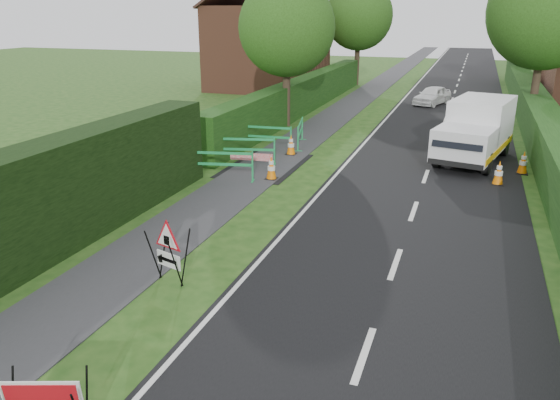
# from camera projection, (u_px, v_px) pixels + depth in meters

# --- Properties ---
(ground) EXTENTS (120.00, 120.00, 0.00)m
(ground) POSITION_uv_depth(u_px,v_px,m) (195.00, 360.00, 8.64)
(ground) COLOR #1E4614
(ground) RESTS_ON ground
(road_surface) EXTENTS (6.00, 90.00, 0.02)m
(road_surface) POSITION_uv_depth(u_px,v_px,m) (457.00, 87.00, 39.01)
(road_surface) COLOR black
(road_surface) RESTS_ON ground
(footpath) EXTENTS (2.00, 90.00, 0.02)m
(footpath) POSITION_uv_depth(u_px,v_px,m) (380.00, 84.00, 40.74)
(footpath) COLOR #2D2D30
(footpath) RESTS_ON ground
(hedge_west_far) EXTENTS (1.00, 24.00, 1.80)m
(hedge_west_far) POSITION_uv_depth(u_px,v_px,m) (303.00, 111.00, 29.79)
(hedge_west_far) COLOR #14380F
(hedge_west_far) RESTS_ON ground
(hedge_east) EXTENTS (1.20, 50.00, 1.50)m
(hedge_east) POSITION_uv_depth(u_px,v_px,m) (544.00, 155.00, 20.84)
(hedge_east) COLOR #14380F
(hedge_east) RESTS_ON ground
(house_west) EXTENTS (7.50, 7.40, 7.88)m
(house_west) POSITION_uv_depth(u_px,v_px,m) (268.00, 46.00, 37.53)
(house_west) COLOR brown
(house_west) RESTS_ON ground
(tree_nw) EXTENTS (4.40, 4.40, 6.70)m
(tree_nw) POSITION_uv_depth(u_px,v_px,m) (287.00, 28.00, 24.63)
(tree_nw) COLOR #2D2116
(tree_nw) RESTS_ON ground
(tree_ne) EXTENTS (5.20, 5.20, 7.79)m
(tree_ne) POSITION_uv_depth(u_px,v_px,m) (547.00, 11.00, 24.51)
(tree_ne) COLOR #2D2116
(tree_ne) RESTS_ON ground
(tree_fw) EXTENTS (4.80, 4.80, 7.24)m
(tree_fw) POSITION_uv_depth(u_px,v_px,m) (359.00, 16.00, 38.76)
(tree_fw) COLOR #2D2116
(tree_fw) RESTS_ON ground
(tree_fe) EXTENTS (4.20, 4.20, 6.33)m
(tree_fe) POSITION_uv_depth(u_px,v_px,m) (521.00, 25.00, 39.07)
(tree_fe) COLOR #2D2116
(tree_fe) RESTS_ON ground
(triangle_sign) EXTENTS (0.98, 0.98, 1.15)m
(triangle_sign) POSITION_uv_depth(u_px,v_px,m) (167.00, 247.00, 10.81)
(triangle_sign) COLOR black
(triangle_sign) RESTS_ON ground
(works_van) EXTENTS (2.84, 5.06, 2.18)m
(works_van) POSITION_uv_depth(u_px,v_px,m) (476.00, 129.00, 19.74)
(works_van) COLOR silver
(works_van) RESTS_ON ground
(traffic_cone_0) EXTENTS (0.38, 0.38, 0.79)m
(traffic_cone_0) POSITION_uv_depth(u_px,v_px,m) (499.00, 173.00, 17.17)
(traffic_cone_0) COLOR black
(traffic_cone_0) RESTS_ON ground
(traffic_cone_1) EXTENTS (0.38, 0.38, 0.79)m
(traffic_cone_1) POSITION_uv_depth(u_px,v_px,m) (523.00, 162.00, 18.32)
(traffic_cone_1) COLOR black
(traffic_cone_1) RESTS_ON ground
(traffic_cone_2) EXTENTS (0.38, 0.38, 0.79)m
(traffic_cone_2) POSITION_uv_depth(u_px,v_px,m) (493.00, 142.00, 21.14)
(traffic_cone_2) COLOR black
(traffic_cone_2) RESTS_ON ground
(traffic_cone_3) EXTENTS (0.38, 0.38, 0.79)m
(traffic_cone_3) POSITION_uv_depth(u_px,v_px,m) (271.00, 168.00, 17.71)
(traffic_cone_3) COLOR black
(traffic_cone_3) RESTS_ON ground
(traffic_cone_4) EXTENTS (0.38, 0.38, 0.79)m
(traffic_cone_4) POSITION_uv_depth(u_px,v_px,m) (291.00, 145.00, 20.73)
(traffic_cone_4) COLOR black
(traffic_cone_4) RESTS_ON ground
(ped_barrier_0) EXTENTS (2.09, 0.79, 1.00)m
(ped_barrier_0) POSITION_uv_depth(u_px,v_px,m) (222.00, 162.00, 17.49)
(ped_barrier_0) COLOR #1A9449
(ped_barrier_0) RESTS_ON ground
(ped_barrier_1) EXTENTS (2.08, 0.85, 1.00)m
(ped_barrier_1) POSITION_uv_depth(u_px,v_px,m) (246.00, 147.00, 19.35)
(ped_barrier_1) COLOR #1A9449
(ped_barrier_1) RESTS_ON ground
(ped_barrier_2) EXTENTS (2.08, 0.53, 1.00)m
(ped_barrier_2) POSITION_uv_depth(u_px,v_px,m) (266.00, 135.00, 21.30)
(ped_barrier_2) COLOR #1A9449
(ped_barrier_2) RESTS_ON ground
(ped_barrier_3) EXTENTS (0.79, 2.09, 1.00)m
(ped_barrier_3) POSITION_uv_depth(u_px,v_px,m) (300.00, 130.00, 22.06)
(ped_barrier_3) COLOR #1A9449
(ped_barrier_3) RESTS_ON ground
(redwhite_plank) EXTENTS (1.49, 0.27, 0.25)m
(redwhite_plank) POSITION_uv_depth(u_px,v_px,m) (252.00, 169.00, 18.95)
(redwhite_plank) COLOR red
(redwhite_plank) RESTS_ON ground
(hatchback_car) EXTENTS (2.24, 3.38, 1.07)m
(hatchback_car) POSITION_uv_depth(u_px,v_px,m) (432.00, 95.00, 31.72)
(hatchback_car) COLOR white
(hatchback_car) RESTS_ON ground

